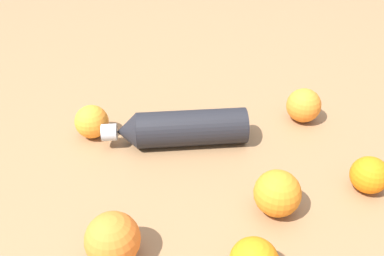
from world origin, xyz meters
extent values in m
plane|color=olive|center=(0.00, 0.00, 0.00)|extent=(2.40, 2.40, 0.00)
cylinder|color=black|center=(0.00, -0.04, 0.03)|extent=(0.19, 0.20, 0.07)
cone|color=black|center=(-0.08, -0.13, 0.03)|extent=(0.07, 0.07, 0.07)
cylinder|color=#B2B7BF|center=(-0.11, -0.15, 0.03)|extent=(0.04, 0.04, 0.03)
sphere|color=orange|center=(0.30, 0.05, 0.03)|extent=(0.06, 0.06, 0.06)
sphere|color=orange|center=(0.09, -0.31, 0.04)|extent=(0.08, 0.08, 0.08)
sphere|color=orange|center=(-0.16, -0.15, 0.03)|extent=(0.07, 0.07, 0.07)
sphere|color=orange|center=(0.21, -0.09, 0.04)|extent=(0.07, 0.07, 0.07)
sphere|color=orange|center=(0.12, 0.17, 0.03)|extent=(0.07, 0.07, 0.07)
camera|label=1|loc=(0.41, -0.51, 0.47)|focal=37.92mm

